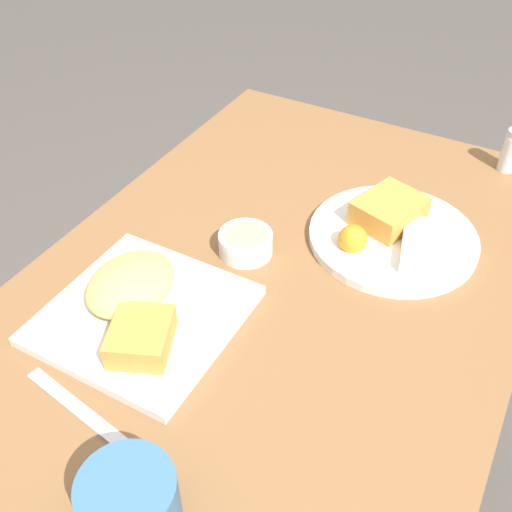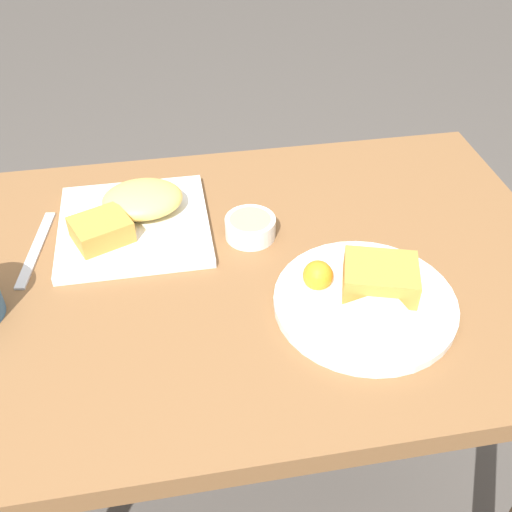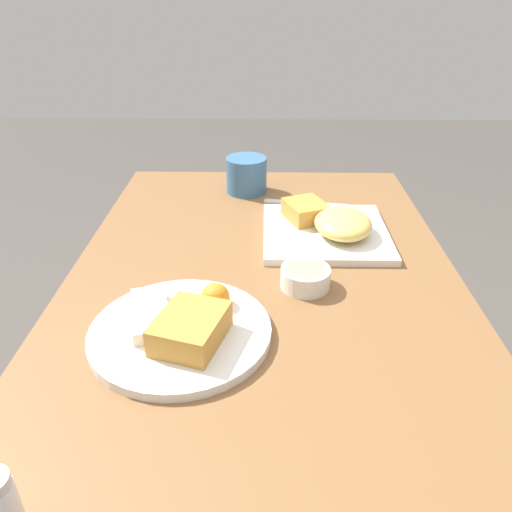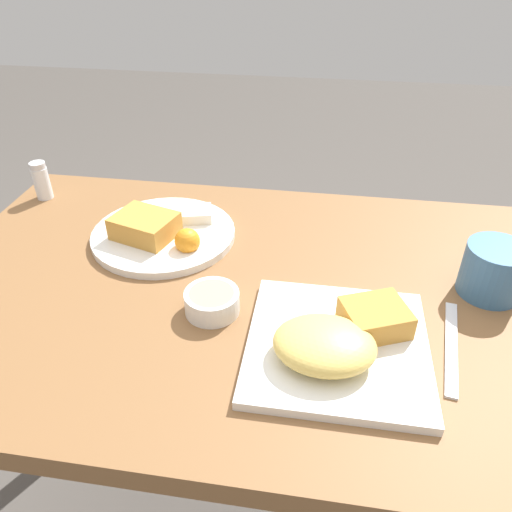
{
  "view_description": "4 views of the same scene",
  "coord_description": "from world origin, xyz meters",
  "px_view_note": "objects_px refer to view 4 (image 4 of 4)",
  "views": [
    {
      "loc": [
        0.56,
        0.28,
        1.33
      ],
      "look_at": [
        0.0,
        -0.03,
        0.77
      ],
      "focal_mm": 42.0,
      "sensor_mm": 36.0,
      "label": 1
    },
    {
      "loc": [
        0.09,
        0.68,
        1.34
      ],
      "look_at": [
        -0.02,
        0.03,
        0.77
      ],
      "focal_mm": 42.0,
      "sensor_mm": 36.0,
      "label": 2
    },
    {
      "loc": [
        -0.73,
        0.0,
        1.18
      ],
      "look_at": [
        0.01,
        0.02,
        0.77
      ],
      "focal_mm": 35.0,
      "sensor_mm": 36.0,
      "label": 3
    },
    {
      "loc": [
        0.12,
        -0.62,
        1.22
      ],
      "look_at": [
        0.02,
        0.04,
        0.77
      ],
      "focal_mm": 35.0,
      "sensor_mm": 36.0,
      "label": 4
    }
  ],
  "objects_px": {
    "salt_shaker": "(42,183)",
    "butter_knife": "(451,346)",
    "coffee_mug": "(493,270)",
    "plate_square_near": "(338,342)",
    "plate_oval_far": "(162,231)",
    "sauce_ramekin": "(212,301)"
  },
  "relations": [
    {
      "from": "salt_shaker",
      "to": "butter_knife",
      "type": "relative_size",
      "value": 0.42
    },
    {
      "from": "salt_shaker",
      "to": "coffee_mug",
      "type": "xyz_separation_m",
      "value": [
        0.84,
        -0.19,
        0.01
      ]
    },
    {
      "from": "plate_square_near",
      "to": "butter_knife",
      "type": "xyz_separation_m",
      "value": [
        0.15,
        0.03,
        -0.02
      ]
    },
    {
      "from": "plate_oval_far",
      "to": "salt_shaker",
      "type": "bearing_deg",
      "value": 158.28
    },
    {
      "from": "plate_oval_far",
      "to": "salt_shaker",
      "type": "xyz_separation_m",
      "value": [
        -0.29,
        0.12,
        0.02
      ]
    },
    {
      "from": "plate_square_near",
      "to": "butter_knife",
      "type": "bearing_deg",
      "value": 12.65
    },
    {
      "from": "sauce_ramekin",
      "to": "salt_shaker",
      "type": "relative_size",
      "value": 1.04
    },
    {
      "from": "plate_square_near",
      "to": "butter_knife",
      "type": "distance_m",
      "value": 0.16
    },
    {
      "from": "plate_oval_far",
      "to": "salt_shaker",
      "type": "distance_m",
      "value": 0.31
    },
    {
      "from": "salt_shaker",
      "to": "butter_knife",
      "type": "height_order",
      "value": "salt_shaker"
    },
    {
      "from": "salt_shaker",
      "to": "butter_knife",
      "type": "distance_m",
      "value": 0.83
    },
    {
      "from": "sauce_ramekin",
      "to": "coffee_mug",
      "type": "distance_m",
      "value": 0.43
    },
    {
      "from": "plate_oval_far",
      "to": "sauce_ramekin",
      "type": "bearing_deg",
      "value": -53.66
    },
    {
      "from": "plate_square_near",
      "to": "coffee_mug",
      "type": "bearing_deg",
      "value": 36.37
    },
    {
      "from": "plate_oval_far",
      "to": "butter_knife",
      "type": "xyz_separation_m",
      "value": [
        0.47,
        -0.21,
        -0.01
      ]
    },
    {
      "from": "plate_square_near",
      "to": "salt_shaker",
      "type": "relative_size",
      "value": 3.09
    },
    {
      "from": "salt_shaker",
      "to": "butter_knife",
      "type": "xyz_separation_m",
      "value": [
        0.76,
        -0.32,
        -0.03
      ]
    },
    {
      "from": "plate_square_near",
      "to": "sauce_ramekin",
      "type": "bearing_deg",
      "value": 162.28
    },
    {
      "from": "plate_oval_far",
      "to": "sauce_ramekin",
      "type": "height_order",
      "value": "plate_oval_far"
    },
    {
      "from": "sauce_ramekin",
      "to": "salt_shaker",
      "type": "xyz_separation_m",
      "value": [
        -0.42,
        0.3,
        0.02
      ]
    },
    {
      "from": "sauce_ramekin",
      "to": "plate_oval_far",
      "type": "bearing_deg",
      "value": 126.34
    },
    {
      "from": "butter_knife",
      "to": "coffee_mug",
      "type": "relative_size",
      "value": 1.98
    }
  ]
}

